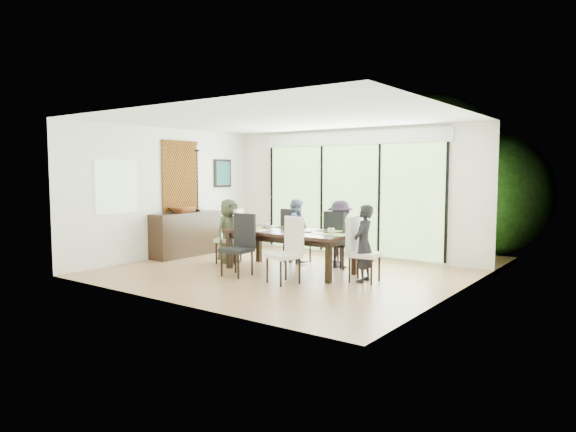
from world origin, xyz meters
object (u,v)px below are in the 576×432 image
Objects in this scene: chair_left_end at (229,236)px; table_top at (290,233)px; chair_far_left at (297,235)px; person_left_end at (229,231)px; cup_b at (294,229)px; bowl at (182,210)px; chair_right_end at (365,249)px; chair_near_left at (237,245)px; vase at (294,228)px; cup_c at (331,231)px; cup_a at (265,225)px; laptop at (250,228)px; chair_near_right at (283,250)px; person_far_right at (340,234)px; sideboard at (186,234)px; chair_far_right at (341,239)px; person_right_end at (364,243)px; person_far_left at (296,231)px.

table_top is at bearing 67.89° from chair_left_end.
person_left_end is (-1.03, -0.85, 0.09)m from chair_far_left.
bowl reaches higher than cup_b.
chair_right_end is 2.18m from chair_near_left.
vase is 0.24× the size of bowl.
cup_a is at bearing 178.09° from cup_c.
table_top is 1.48m from person_left_end.
chair_near_left is at bearing -80.22° from laptop.
cup_a is (0.80, 0.15, 0.24)m from chair_left_end.
chair_near_right is 3.33× the size of laptop.
person_far_right is at bearing 41.84° from chair_right_end.
vase reaches higher than cup_c.
chair_near_right is (0.95, -1.72, 0.00)m from chair_far_left.
cup_b is at bearing 87.22° from chair_right_end.
chair_left_end is at bearing 25.21° from person_far_right.
chair_near_left is 2.49m from sideboard.
chair_far_left is at bearing 149.04° from cup_c.
chair_far_right is 0.85× the size of person_right_end.
cup_a is (-0.70, 0.15, 0.08)m from table_top.
vase is 0.97× the size of cup_c.
person_left_end is 2.56× the size of bowl.
vase is 0.18m from cup_b.
laptop is at bearing -170.54° from vase.
cup_b is (-1.35, -0.10, 0.24)m from chair_right_end.
chair_near_right is at bearing 124.01° from chair_right_end.
table_top is 0.95m from person_far_left.
person_left_end is 1.32m from person_far_left.
person_far_right reaches higher than chair_near_left.
chair_far_right reaches higher than cup_a.
person_far_right reaches higher than sideboard.
chair_near_right is 0.85× the size of person_far_right.
person_far_right is (-0.95, 0.83, 0.09)m from chair_right_end.
chair_near_left is at bearing 62.40° from chair_far_right.
chair_right_end reaches higher than sideboard.
vase is 0.76m from cup_a.
person_right_end is at bearing 67.89° from chair_left_end.
cup_c is (0.75, 0.05, -0.01)m from vase.
chair_near_right is at bearing 92.14° from chair_far_right.
cup_a is at bearing 84.70° from person_far_left.
laptop is at bearing 59.14° from chair_left_end.
person_left_end is 1.00× the size of person_right_end.
person_right_end and person_far_right have the same top height.
chair_far_right is 1.00× the size of chair_near_left.
chair_left_end is 3.33× the size of laptop.
cup_a is at bearing 31.72° from person_far_right.
person_far_right is 0.94m from vase.
chair_right_end is at bearing 169.92° from chair_far_left.
person_right_end is (0.98, 0.87, 0.09)m from chair_near_right.
chair_far_left is 2.19× the size of bowl.
person_right_end and person_far_left have the same top height.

